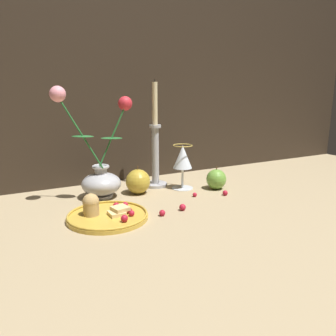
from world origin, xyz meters
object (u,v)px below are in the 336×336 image
at_px(wine_glass, 183,159).
at_px(apple_near_glass, 138,182).
at_px(vase, 100,172).
at_px(candlestick, 155,153).
at_px(plate_with_pastries, 106,214).
at_px(apple_beside_vase, 216,179).

height_order(wine_glass, apple_near_glass, wine_glass).
relative_size(vase, candlestick, 0.93).
height_order(plate_with_pastries, apple_near_glass, apple_near_glass).
height_order(candlestick, apple_near_glass, candlestick).
height_order(vase, wine_glass, vase).
xyz_separation_m(vase, apple_beside_vase, (0.39, -0.09, -0.05)).
distance_m(plate_with_pastries, apple_beside_vase, 0.44).
relative_size(plate_with_pastries, apple_near_glass, 2.31).
bearing_deg(wine_glass, apple_beside_vase, -30.57).
height_order(plate_with_pastries, wine_glass, wine_glass).
relative_size(apple_beside_vase, apple_near_glass, 0.87).
relative_size(plate_with_pastries, candlestick, 0.58).
xyz_separation_m(candlestick, apple_near_glass, (-0.09, -0.06, -0.08)).
distance_m(vase, wine_glass, 0.29).
relative_size(vase, apple_near_glass, 3.71).
xyz_separation_m(wine_glass, apple_beside_vase, (0.10, -0.06, -0.07)).
relative_size(wine_glass, apple_beside_vase, 1.90).
bearing_deg(candlestick, wine_glass, -46.23).
bearing_deg(apple_beside_vase, vase, 166.83).
bearing_deg(apple_near_glass, vase, 174.01).
bearing_deg(vase, candlestick, 11.40).
bearing_deg(candlestick, apple_beside_vase, -37.77).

